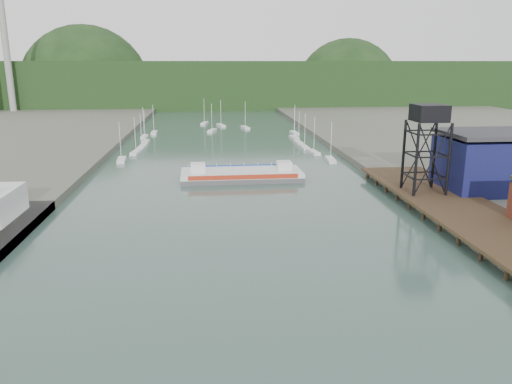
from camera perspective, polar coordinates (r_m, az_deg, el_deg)
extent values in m
cube|color=black|center=(87.49, 23.06, -2.19)|extent=(14.00, 70.00, 0.50)
cylinder|color=black|center=(85.13, 19.42, -3.07)|extent=(0.60, 0.60, 2.20)
cylinder|color=black|center=(90.78, 26.33, -2.70)|extent=(0.60, 0.60, 2.20)
cylinder|color=black|center=(92.53, 17.86, 3.46)|extent=(0.50, 0.50, 13.00)
cylinder|color=black|center=(95.05, 21.19, 3.45)|extent=(0.50, 0.50, 13.00)
cylinder|color=black|center=(97.97, 16.50, 4.15)|extent=(0.50, 0.50, 13.00)
cylinder|color=black|center=(100.35, 19.69, 4.13)|extent=(0.50, 0.50, 13.00)
cube|color=black|center=(95.35, 19.21, 8.53)|extent=(5.50, 5.50, 3.00)
cube|color=#0D0E3B|center=(105.48, 25.75, 2.87)|extent=(20.00, 14.00, 10.00)
cube|color=#2D2D33|center=(104.59, 26.10, 6.03)|extent=(20.50, 14.50, 0.80)
cube|color=silver|center=(136.64, -15.13, 3.54)|extent=(2.67, 7.65, 0.90)
cube|color=silver|center=(147.37, -13.54, 4.42)|extent=(2.81, 7.67, 0.90)
cube|color=silver|center=(155.95, -12.90, 5.00)|extent=(2.35, 7.59, 0.90)
cube|color=silver|center=(165.68, -12.51, 5.57)|extent=(2.01, 7.50, 0.90)
cube|color=silver|center=(177.92, -12.64, 6.17)|extent=(2.00, 7.50, 0.90)
cube|color=silver|center=(187.33, -11.57, 6.64)|extent=(2.16, 7.54, 0.90)
cube|color=silver|center=(133.75, 8.50, 3.65)|extent=(2.53, 7.62, 0.90)
cube|color=silver|center=(144.28, 6.61, 4.52)|extent=(2.76, 7.67, 0.90)
cube|color=silver|center=(152.56, 5.56, 5.10)|extent=(2.22, 7.56, 0.90)
cube|color=silver|center=(161.25, 4.89, 5.63)|extent=(2.18, 7.54, 0.90)
cube|color=silver|center=(172.12, 4.37, 6.21)|extent=(2.46, 7.61, 0.90)
cube|color=silver|center=(183.80, 4.41, 6.74)|extent=(2.48, 7.61, 0.90)
cube|color=silver|center=(190.07, -5.05, 6.99)|extent=(3.78, 7.76, 0.90)
cube|color=silver|center=(198.52, -1.23, 7.37)|extent=(3.31, 7.74, 0.90)
cube|color=silver|center=(206.00, -4.02, 7.60)|extent=(3.76, 7.76, 0.90)
cube|color=silver|center=(213.89, -5.91, 7.82)|extent=(3.40, 7.74, 0.90)
cylinder|color=gray|center=(280.94, -26.62, 14.08)|extent=(3.20, 3.20, 60.00)
cube|color=black|center=(328.70, -4.77, 12.25)|extent=(500.00, 120.00, 28.00)
sphere|color=black|center=(337.45, -18.72, 10.92)|extent=(80.00, 80.00, 80.00)
sphere|color=black|center=(351.85, 10.34, 11.24)|extent=(70.00, 70.00, 70.00)
cube|color=#4B4B4D|center=(111.72, -1.66, 1.74)|extent=(26.95, 11.16, 1.07)
cube|color=silver|center=(111.51, -1.67, 2.22)|extent=(26.95, 11.16, 0.86)
cube|color=#AA2913|center=(106.21, -1.42, 1.71)|extent=(23.55, 0.57, 0.96)
cube|color=navy|center=(116.74, -1.89, 2.89)|extent=(23.55, 0.57, 0.96)
cube|color=silver|center=(110.88, -6.65, 2.74)|extent=(3.27, 3.27, 2.14)
cube|color=silver|center=(112.43, 3.23, 2.98)|extent=(3.27, 3.27, 2.14)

